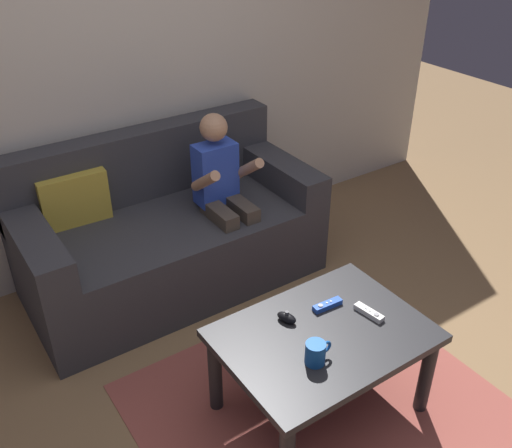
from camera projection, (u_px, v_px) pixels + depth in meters
wall_back at (116, 53)px, 3.04m from camera, size 4.85×0.05×2.50m
couch at (167, 233)px, 3.26m from camera, size 1.64×0.80×0.85m
person_seated_on_couch at (224, 192)px, 3.13m from camera, size 0.32×0.40×0.99m
coffee_table at (323, 345)px, 2.39m from camera, size 0.85×0.62×0.44m
area_rug at (318, 406)px, 2.58m from camera, size 1.53×1.31×0.01m
game_remote_blue_near_edge at (327, 305)px, 2.48m from camera, size 0.14×0.04×0.03m
nunchuk_black at (287, 317)px, 2.40m from camera, size 0.07×0.10×0.05m
game_remote_white_far_corner at (369, 313)px, 2.44m from camera, size 0.06×0.14×0.03m
coffee_mug at (316, 353)px, 2.18m from camera, size 0.12×0.08×0.09m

